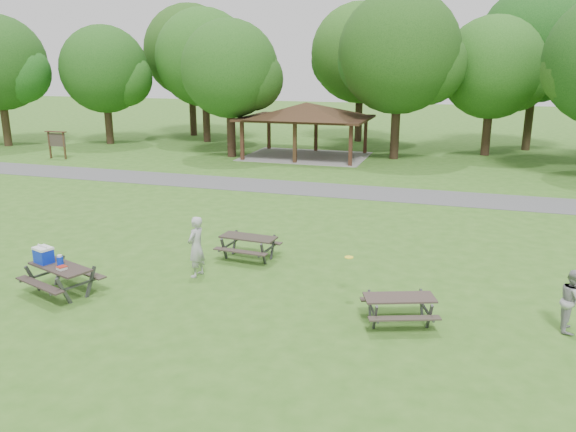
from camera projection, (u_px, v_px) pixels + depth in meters
The scene contains 18 objects.
ground at pixel (213, 291), 16.19m from camera, with size 160.00×160.00×0.00m, color #34641C.
asphalt_path at pixel (328, 190), 29.07m from camera, with size 120.00×3.20×0.02m, color #4C4C4F.
pavilion at pixel (306, 113), 38.62m from camera, with size 8.60×7.01×3.76m.
notice_board at pixel (56, 140), 38.21m from camera, with size 1.60×0.30×1.88m.
tree_row_b at pixel (106, 72), 44.25m from camera, with size 7.14×6.80×9.28m.
tree_row_c at pixel (205, 61), 45.20m from camera, with size 8.19×7.80×10.67m.
tree_row_d at pixel (231, 72), 37.98m from camera, with size 6.93×6.60×9.27m.
tree_row_e at pixel (400, 56), 36.81m from camera, with size 8.40×8.00×11.02m.
tree_row_f at pixel (494, 71), 38.53m from camera, with size 7.35×7.00×9.55m.
tree_deep_a at pixel (191, 54), 49.14m from camera, with size 8.40×8.00×11.38m.
tree_deep_b at pixel (362, 56), 45.30m from camera, with size 8.40×8.00×11.13m.
tree_deep_c at pixel (538, 47), 40.45m from camera, with size 8.82×8.40×11.90m.
picnic_table_near at pixel (55, 266), 15.92m from camera, with size 2.42×2.18×1.39m.
picnic_table_middle at pixel (248, 242), 18.75m from camera, with size 1.98×1.64×0.81m.
picnic_table_far at pixel (399, 303), 14.05m from camera, with size 2.13×1.92×0.76m.
frisbee_in_flight at pixel (349, 257), 15.43m from camera, with size 0.32×0.32×0.02m.
frisbee_thrower at pixel (196, 247), 17.13m from camera, with size 0.69×0.46×1.90m, color #A6A7A9.
frisbee_catcher at pixel (573, 301), 13.64m from camera, with size 0.77×0.60×1.58m, color #98989A.
Camera 1 is at (6.59, -13.69, 6.38)m, focal length 35.00 mm.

